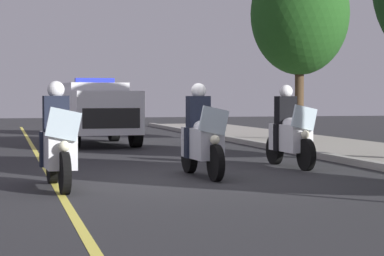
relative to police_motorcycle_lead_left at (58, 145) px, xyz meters
The scene contains 7 objects.
ground_plane 2.75m from the police_motorcycle_lead_left, 111.52° to the left, with size 80.00×80.00×0.00m, color #28282B.
lane_stripe_center 1.20m from the police_motorcycle_lead_left, behind, with size 48.00×0.12×0.01m, color #E0D14C.
police_motorcycle_lead_left is the anchor object (origin of this frame).
police_motorcycle_lead_right 2.88m from the police_motorcycle_lead_left, 112.11° to the left, with size 2.14×0.60×1.72m.
police_motorcycle_trailing 5.46m from the police_motorcycle_lead_left, 115.76° to the left, with size 2.14×0.60×1.72m.
police_suv 10.90m from the police_motorcycle_lead_left, 169.94° to the left, with size 5.01×2.31×2.05m.
tree_far_back 13.79m from the police_motorcycle_lead_left, 140.59° to the left, with size 3.18×3.18×6.05m.
Camera 1 is at (12.72, -3.30, 1.45)m, focal length 68.24 mm.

